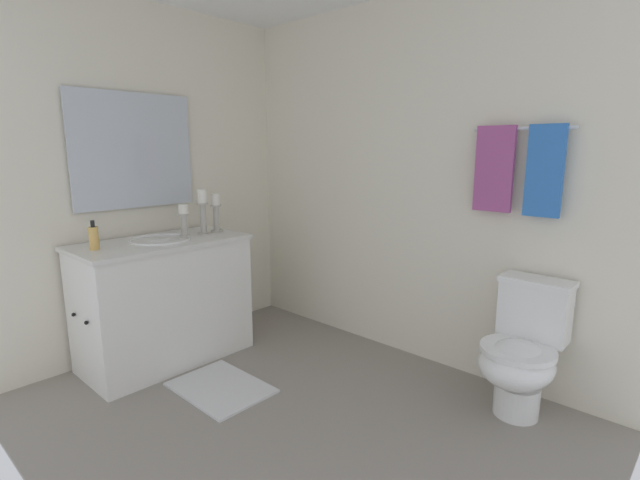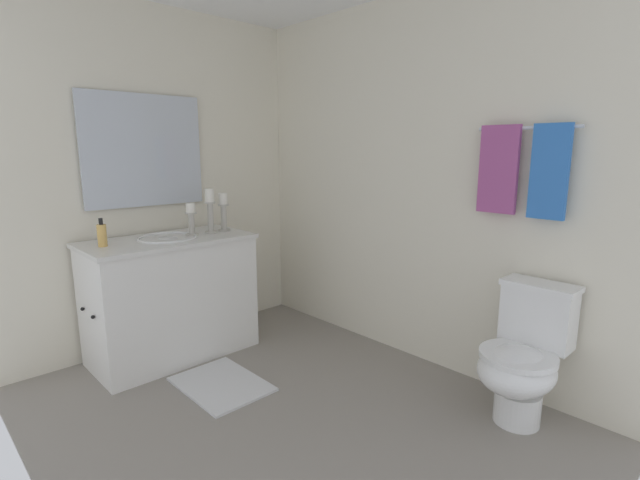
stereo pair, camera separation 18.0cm
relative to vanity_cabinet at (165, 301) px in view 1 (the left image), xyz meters
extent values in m
cube|color=gray|center=(1.16, 0.09, -0.44)|extent=(2.96, 2.32, 0.02)
cube|color=silver|center=(1.16, 1.25, 0.80)|extent=(2.96, 0.04, 2.45)
cube|color=silver|center=(-0.33, 0.09, 0.80)|extent=(0.04, 2.32, 2.45)
cube|color=white|center=(0.00, 0.00, -0.02)|extent=(0.55, 1.08, 0.82)
cube|color=silver|center=(0.00, 0.00, 0.41)|extent=(0.58, 1.11, 0.03)
sphere|color=black|center=(-0.10, -0.55, 0.02)|extent=(0.02, 0.02, 0.02)
sphere|color=black|center=(0.10, -0.55, 0.02)|extent=(0.02, 0.02, 0.02)
ellipsoid|color=white|center=(0.00, 0.00, 0.38)|extent=(0.38, 0.30, 0.11)
torus|color=white|center=(0.00, 0.00, 0.43)|extent=(0.40, 0.40, 0.02)
cylinder|color=silver|center=(0.00, 0.19, 0.49)|extent=(0.02, 0.02, 0.14)
cube|color=silver|center=(-0.28, 0.00, 1.01)|extent=(0.02, 0.86, 0.78)
cylinder|color=#B7B2A5|center=(0.02, 0.44, 0.43)|extent=(0.09, 0.09, 0.01)
cylinder|color=#B7B2A5|center=(0.02, 0.44, 0.52)|extent=(0.04, 0.04, 0.19)
cylinder|color=#B7B2A5|center=(0.02, 0.44, 0.62)|extent=(0.08, 0.08, 0.01)
cylinder|color=white|center=(0.02, 0.44, 0.67)|extent=(0.06, 0.06, 0.08)
cylinder|color=#B7B2A5|center=(0.02, 0.33, 0.43)|extent=(0.09, 0.09, 0.01)
cylinder|color=#B7B2A5|center=(0.02, 0.33, 0.53)|extent=(0.04, 0.04, 0.22)
cylinder|color=#B7B2A5|center=(0.02, 0.33, 0.65)|extent=(0.08, 0.08, 0.01)
cylinder|color=white|center=(0.02, 0.33, 0.70)|extent=(0.06, 0.06, 0.09)
cylinder|color=#B7B2A5|center=(0.02, 0.18, 0.43)|extent=(0.09, 0.09, 0.01)
cylinder|color=#B7B2A5|center=(0.02, 0.18, 0.50)|extent=(0.04, 0.04, 0.15)
cylinder|color=#B7B2A5|center=(0.02, 0.18, 0.58)|extent=(0.08, 0.08, 0.01)
cylinder|color=white|center=(0.02, 0.18, 0.62)|extent=(0.06, 0.06, 0.06)
cylinder|color=#E5B259|center=(-0.02, -0.42, 0.49)|extent=(0.06, 0.06, 0.14)
cylinder|color=black|center=(-0.02, -0.42, 0.58)|extent=(0.02, 0.02, 0.04)
cylinder|color=white|center=(2.07, 0.95, -0.34)|extent=(0.24, 0.24, 0.18)
ellipsoid|color=white|center=(2.07, 0.90, -0.11)|extent=(0.38, 0.46, 0.24)
cylinder|color=white|center=(2.07, 0.90, -0.03)|extent=(0.39, 0.39, 0.03)
cube|color=white|center=(2.07, 1.12, 0.13)|extent=(0.36, 0.17, 0.32)
cube|color=white|center=(2.07, 1.12, 0.31)|extent=(0.38, 0.19, 0.03)
cylinder|color=silver|center=(1.90, 1.19, 1.14)|extent=(0.56, 0.02, 0.02)
cube|color=#A54C8C|center=(1.76, 1.17, 0.91)|extent=(0.22, 0.03, 0.49)
cube|color=blue|center=(2.04, 1.17, 0.91)|extent=(0.19, 0.03, 0.50)
cube|color=silver|center=(0.62, 0.00, -0.42)|extent=(0.60, 0.44, 0.02)
camera|label=1|loc=(2.84, -1.50, 1.03)|focal=25.82mm
camera|label=2|loc=(2.97, -1.38, 1.03)|focal=25.82mm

